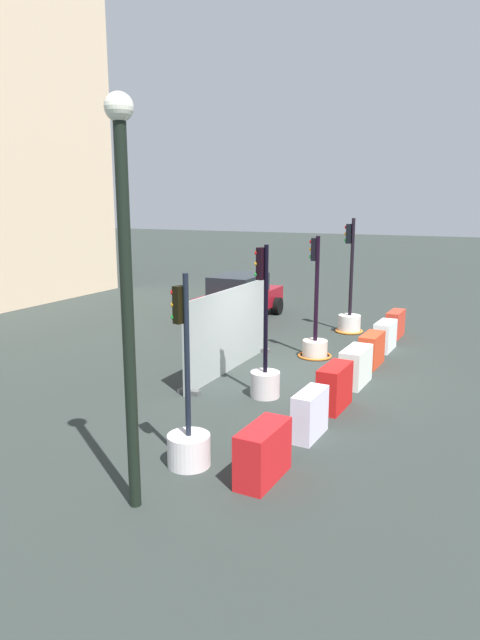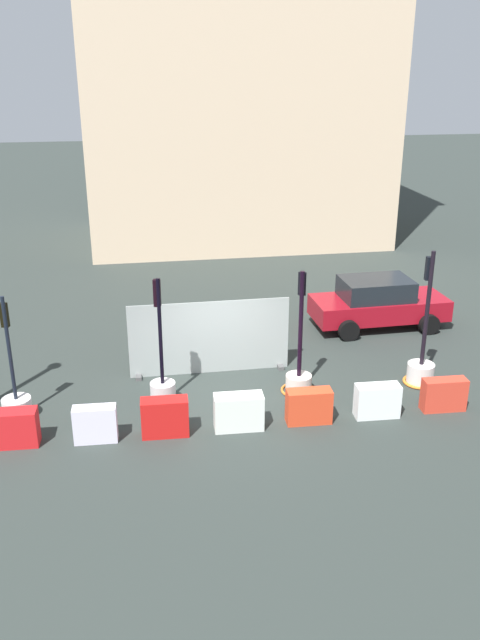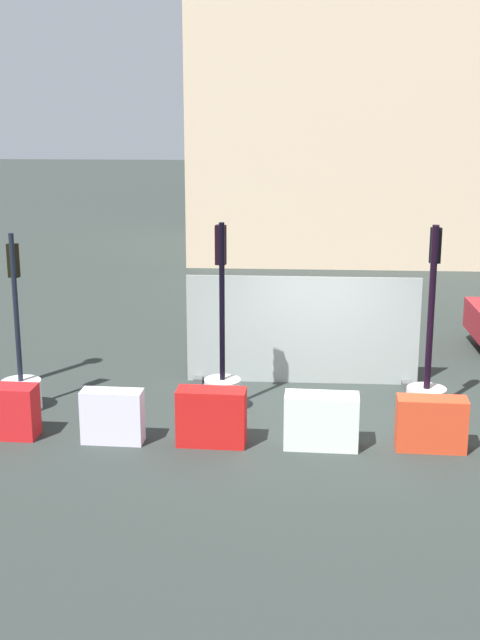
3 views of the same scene
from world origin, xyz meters
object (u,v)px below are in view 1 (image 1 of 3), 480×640
object	(u,v)px
construction_barrier_6	(395,324)
traffic_light_0	(188,436)
traffic_light_1	(265,370)
construction_barrier_3	(356,366)
street_lamp_post	(126,274)
construction_barrier_1	(310,414)
construction_barrier_0	(263,453)
car_red_compact	(240,297)
traffic_light_3	(349,315)
construction_barrier_2	(335,387)
construction_barrier_5	(385,336)
construction_barrier_4	(372,350)
traffic_light_2	(315,338)

from	to	relation	value
construction_barrier_6	traffic_light_0	bearing A→B (deg)	172.64
traffic_light_1	construction_barrier_3	size ratio (longest dim) A/B	2.83
construction_barrier_6	street_lamp_post	xyz separation A→B (m)	(-11.62, 1.37, 2.83)
traffic_light_0	street_lamp_post	bearing A→B (deg)	177.99
construction_barrier_1	construction_barrier_6	xyz separation A→B (m)	(8.37, 0.06, -0.02)
construction_barrier_0	car_red_compact	distance (m)	11.86
traffic_light_3	construction_barrier_6	xyz separation A→B (m)	(-0.05, -1.47, -0.15)
traffic_light_1	traffic_light_3	world-z (taller)	traffic_light_3
construction_barrier_2	traffic_light_0	bearing A→B (deg)	158.24
construction_barrier_0	construction_barrier_5	bearing A→B (deg)	-0.70
construction_barrier_6	car_red_compact	distance (m)	5.56
construction_barrier_1	construction_barrier_4	xyz separation A→B (m)	(4.95, 0.02, -0.01)
construction_barrier_5	traffic_light_3	bearing A→B (deg)	40.35
traffic_light_0	construction_barrier_6	size ratio (longest dim) A/B	2.84
construction_barrier_2	street_lamp_post	xyz separation A→B (m)	(-4.82, 1.43, 2.79)
traffic_light_1	construction_barrier_5	world-z (taller)	traffic_light_1
traffic_light_0	construction_barrier_4	xyz separation A→B (m)	(6.85, -1.36, -0.09)
construction_barrier_6	traffic_light_3	bearing A→B (deg)	88.17
traffic_light_2	street_lamp_post	xyz separation A→B (m)	(-8.36, -0.16, 2.73)
construction_barrier_2	construction_barrier_6	world-z (taller)	construction_barrier_2
construction_barrier_3	construction_barrier_5	world-z (taller)	construction_barrier_3
construction_barrier_0	traffic_light_2	bearing A→B (deg)	11.98
traffic_light_1	construction_barrier_3	bearing A→B (deg)	-43.12
traffic_light_3	car_red_compact	world-z (taller)	traffic_light_3
traffic_light_2	street_lamp_post	bearing A→B (deg)	-178.90
car_red_compact	street_lamp_post	bearing A→B (deg)	-160.82
traffic_light_0	traffic_light_2	world-z (taller)	traffic_light_2
traffic_light_1	traffic_light_3	size ratio (longest dim) A/B	0.90
traffic_light_2	street_lamp_post	size ratio (longest dim) A/B	0.60
traffic_light_0	traffic_light_2	distance (m)	7.01
construction_barrier_1	construction_barrier_3	size ratio (longest dim) A/B	0.84
traffic_light_3	street_lamp_post	distance (m)	11.98
construction_barrier_2	construction_barrier_3	bearing A→B (deg)	-0.00
construction_barrier_0	street_lamp_post	bearing A→B (deg)	137.96
construction_barrier_3	traffic_light_2	bearing A→B (deg)	40.80
traffic_light_3	traffic_light_2	bearing A→B (deg)	178.83
traffic_light_1	car_red_compact	distance (m)	8.18
traffic_light_2	car_red_compact	size ratio (longest dim) A/B	0.76
traffic_light_3	construction_barrier_2	bearing A→B (deg)	-167.50
traffic_light_0	traffic_light_3	bearing A→B (deg)	0.79
car_red_compact	construction_barrier_6	bearing A→B (deg)	-93.57
traffic_light_0	car_red_compact	size ratio (longest dim) A/B	0.72
construction_barrier_1	car_red_compact	bearing A→B (deg)	32.72
construction_barrier_3	construction_barrier_4	world-z (taller)	construction_barrier_3
traffic_light_3	street_lamp_post	bearing A→B (deg)	-179.54
construction_barrier_6	car_red_compact	bearing A→B (deg)	86.43
construction_barrier_1	construction_barrier_5	size ratio (longest dim) A/B	0.91
construction_barrier_4	traffic_light_3	bearing A→B (deg)	23.48
construction_barrier_4	car_red_compact	bearing A→B (deg)	55.99
traffic_light_3	construction_barrier_5	size ratio (longest dim) A/B	3.37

